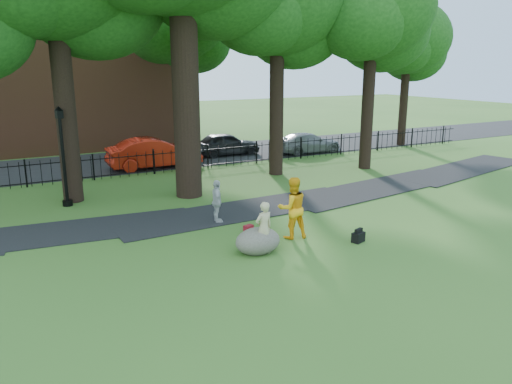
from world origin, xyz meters
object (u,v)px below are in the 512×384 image
man (292,208)px  woman (264,228)px  red_sedan (154,153)px  lamppost (63,158)px  boulder (258,239)px

man → woman: bearing=38.6°
woman → red_sedan: 13.96m
lamppost → woman: bearing=-78.6°
lamppost → red_sedan: size_ratio=0.79×
red_sedan → boulder: bearing=176.3°
man → red_sedan: man is taller
man → lamppost: lamppost is taller
woman → boulder: 0.45m
woman → red_sedan: (1.00, 13.92, 0.02)m
boulder → man: bearing=21.0°
man → lamppost: (-5.85, 7.46, 0.92)m
boulder → red_sedan: bearing=85.5°
man → boulder: (-1.60, -0.62, -0.60)m
boulder → red_sedan: size_ratio=0.28×
boulder → red_sedan: 13.77m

